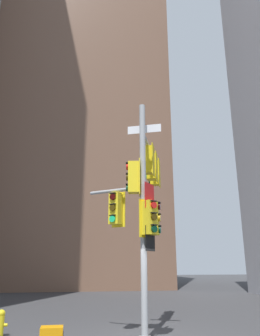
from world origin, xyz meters
TOP-DOWN VIEW (x-y plane):
  - building_mid_block at (-1.95, 26.79)m, footprint 17.59×17.59m
  - signal_pole_assembly at (0.18, 0.65)m, footprint 2.94×3.52m
  - fire_hydrant at (-4.09, 1.48)m, footprint 0.33×0.23m

SIDE VIEW (x-z plane):
  - fire_hydrant at x=-4.09m, z-range 0.02..0.77m
  - signal_pole_assembly at x=0.18m, z-range 0.76..7.97m
  - building_mid_block at x=-1.95m, z-range 0.00..47.41m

